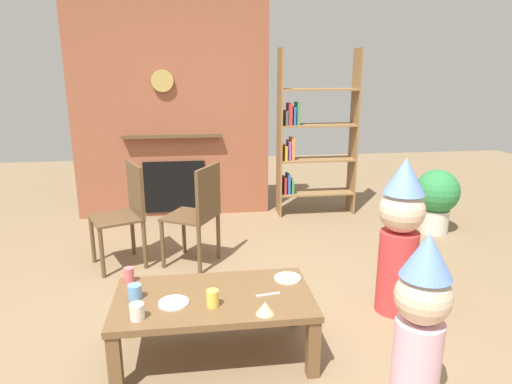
# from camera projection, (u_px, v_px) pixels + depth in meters

# --- Properties ---
(ground_plane) EXTENTS (12.00, 12.00, 0.00)m
(ground_plane) POSITION_uv_depth(u_px,v_px,m) (242.00, 328.00, 3.10)
(ground_plane) COLOR #846B4C
(brick_fireplace_feature) EXTENTS (2.20, 0.28, 2.40)m
(brick_fireplace_feature) POSITION_uv_depth(u_px,v_px,m) (172.00, 113.00, 5.20)
(brick_fireplace_feature) COLOR #935138
(brick_fireplace_feature) RESTS_ON ground_plane
(bookshelf) EXTENTS (0.90, 0.28, 1.90)m
(bookshelf) POSITION_uv_depth(u_px,v_px,m) (311.00, 139.00, 5.29)
(bookshelf) COLOR olive
(bookshelf) RESTS_ON ground_plane
(coffee_table) EXTENTS (1.17, 0.64, 0.39)m
(coffee_table) POSITION_uv_depth(u_px,v_px,m) (214.00, 304.00, 2.73)
(coffee_table) COLOR brown
(coffee_table) RESTS_ON ground_plane
(paper_cup_near_left) EXTENTS (0.06, 0.06, 0.10)m
(paper_cup_near_left) POSITION_uv_depth(u_px,v_px,m) (129.00, 275.00, 2.87)
(paper_cup_near_left) COLOR #E5666B
(paper_cup_near_left) RESTS_ON coffee_table
(paper_cup_near_right) EXTENTS (0.08, 0.08, 0.09)m
(paper_cup_near_right) POSITION_uv_depth(u_px,v_px,m) (135.00, 292.00, 2.67)
(paper_cup_near_right) COLOR #669EE0
(paper_cup_near_right) RESTS_ON coffee_table
(paper_cup_center) EXTENTS (0.08, 0.08, 0.09)m
(paper_cup_center) POSITION_uv_depth(u_px,v_px,m) (137.00, 312.00, 2.45)
(paper_cup_center) COLOR silver
(paper_cup_center) RESTS_ON coffee_table
(paper_cup_far_left) EXTENTS (0.07, 0.07, 0.10)m
(paper_cup_far_left) POSITION_uv_depth(u_px,v_px,m) (213.00, 298.00, 2.58)
(paper_cup_far_left) COLOR #F2CC4C
(paper_cup_far_left) RESTS_ON coffee_table
(paper_plate_front) EXTENTS (0.18, 0.18, 0.01)m
(paper_plate_front) POSITION_uv_depth(u_px,v_px,m) (174.00, 303.00, 2.62)
(paper_plate_front) COLOR white
(paper_plate_front) RESTS_ON coffee_table
(paper_plate_rear) EXTENTS (0.17, 0.17, 0.01)m
(paper_plate_rear) POSITION_uv_depth(u_px,v_px,m) (288.00, 278.00, 2.93)
(paper_plate_rear) COLOR white
(paper_plate_rear) RESTS_ON coffee_table
(birthday_cake_slice) EXTENTS (0.10, 0.10, 0.07)m
(birthday_cake_slice) POSITION_uv_depth(u_px,v_px,m) (265.00, 308.00, 2.51)
(birthday_cake_slice) COLOR #EAC68C
(birthday_cake_slice) RESTS_ON coffee_table
(table_fork) EXTENTS (0.15, 0.04, 0.01)m
(table_fork) POSITION_uv_depth(u_px,v_px,m) (268.00, 294.00, 2.72)
(table_fork) COLOR silver
(table_fork) RESTS_ON coffee_table
(child_with_cone_hat) EXTENTS (0.27, 0.27, 0.98)m
(child_with_cone_hat) POSITION_uv_depth(u_px,v_px,m) (420.00, 323.00, 2.20)
(child_with_cone_hat) COLOR #EAB2C6
(child_with_cone_hat) RESTS_ON ground_plane
(child_in_pink) EXTENTS (0.31, 0.31, 1.12)m
(child_in_pink) POSITION_uv_depth(u_px,v_px,m) (400.00, 233.00, 3.17)
(child_in_pink) COLOR #D13838
(child_in_pink) RESTS_ON ground_plane
(dining_chair_left) EXTENTS (0.53, 0.53, 0.90)m
(dining_chair_left) POSITION_uv_depth(u_px,v_px,m) (126.00, 209.00, 3.98)
(dining_chair_left) COLOR brown
(dining_chair_left) RESTS_ON ground_plane
(dining_chair_middle) EXTENTS (0.54, 0.54, 0.90)m
(dining_chair_middle) POSITION_uv_depth(u_px,v_px,m) (199.00, 210.00, 3.95)
(dining_chair_middle) COLOR brown
(dining_chair_middle) RESTS_ON ground_plane
(potted_plant_tall) EXTENTS (0.46, 0.46, 0.67)m
(potted_plant_tall) POSITION_uv_depth(u_px,v_px,m) (436.00, 197.00, 4.79)
(potted_plant_tall) COLOR beige
(potted_plant_tall) RESTS_ON ground_plane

